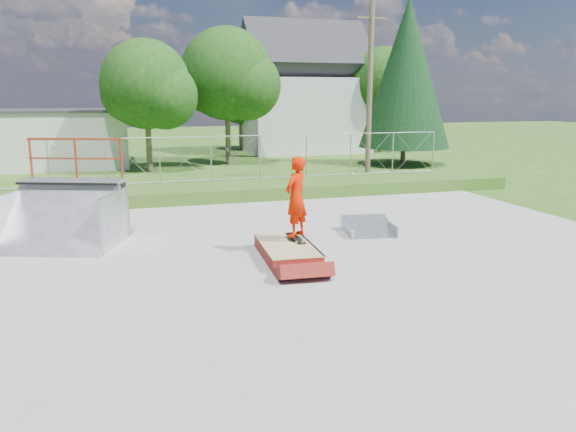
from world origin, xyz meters
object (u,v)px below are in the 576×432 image
(grind_box, at_px, (287,251))
(skater, at_px, (296,200))
(quarter_pipe, at_px, (60,195))
(flat_bank_ramp, at_px, (369,227))

(grind_box, distance_m, skater, 1.27)
(grind_box, bearing_deg, quarter_pipe, 156.38)
(grind_box, relative_size, quarter_pipe, 0.93)
(grind_box, height_order, flat_bank_ramp, flat_bank_ramp)
(quarter_pipe, height_order, skater, quarter_pipe)
(skater, bearing_deg, grind_box, -1.84)
(quarter_pipe, relative_size, flat_bank_ramp, 1.94)
(quarter_pipe, distance_m, flat_bank_ramp, 8.34)
(quarter_pipe, height_order, flat_bank_ramp, quarter_pipe)
(skater, bearing_deg, flat_bank_ramp, 167.36)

